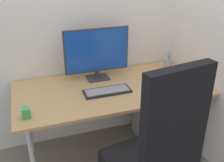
% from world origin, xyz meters
% --- Properties ---
extents(ground_plane, '(8.00, 8.00, 0.00)m').
position_xyz_m(ground_plane, '(0.00, 0.00, 0.00)').
color(ground_plane, slate).
extents(wall_back, '(3.51, 0.04, 2.80)m').
position_xyz_m(wall_back, '(0.00, 0.44, 1.40)').
color(wall_back, white).
rests_on(wall_back, ground_plane).
extents(desk, '(1.65, 0.82, 0.73)m').
position_xyz_m(desk, '(0.00, 0.00, 0.68)').
color(desk, tan).
rests_on(desk, ground_plane).
extents(office_chair, '(0.63, 0.63, 1.29)m').
position_xyz_m(office_chair, '(0.02, -0.82, 0.62)').
color(office_chair, black).
rests_on(office_chair, ground_plane).
extents(filing_cabinet, '(0.47, 0.50, 0.58)m').
position_xyz_m(filing_cabinet, '(0.59, 0.06, 0.29)').
color(filing_cabinet, gray).
rests_on(filing_cabinet, ground_plane).
extents(monitor, '(0.60, 0.16, 0.47)m').
position_xyz_m(monitor, '(-0.05, 0.23, 0.99)').
color(monitor, '#333338').
rests_on(monitor, desk).
extents(keyboard, '(0.40, 0.16, 0.02)m').
position_xyz_m(keyboard, '(-0.06, -0.08, 0.74)').
color(keyboard, black).
rests_on(keyboard, desk).
extents(mouse, '(0.06, 0.11, 0.03)m').
position_xyz_m(mouse, '(0.32, -0.12, 0.75)').
color(mouse, '#9EA0A5').
rests_on(mouse, desk).
extents(pen_holder, '(0.08, 0.08, 0.17)m').
position_xyz_m(pen_holder, '(0.70, 0.25, 0.78)').
color(pen_holder, '#9EA0A5').
rests_on(pen_holder, desk).
extents(notebook, '(0.17, 0.23, 0.02)m').
position_xyz_m(notebook, '(0.61, -0.19, 0.74)').
color(notebook, '#B23333').
rests_on(notebook, desk).
extents(desk_clamp_accessory, '(0.06, 0.06, 0.08)m').
position_xyz_m(desk_clamp_accessory, '(-0.72, -0.26, 0.77)').
color(desk_clamp_accessory, '#3FAD59').
rests_on(desk_clamp_accessory, desk).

